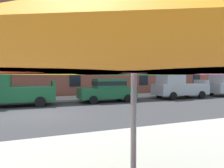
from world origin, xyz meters
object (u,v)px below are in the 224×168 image
object	(u,v)px
pickup_green	(10,91)
pickup_silver	(178,87)
sedan_green	(108,90)
patio_umbrella	(134,51)

from	to	relation	value
pickup_green	pickup_silver	distance (m)	13.61
pickup_green	pickup_silver	world-z (taller)	same
pickup_green	sedan_green	size ratio (longest dim) A/B	1.16
pickup_green	sedan_green	distance (m)	6.79
sedan_green	patio_umbrella	bearing A→B (deg)	-109.84
pickup_silver	pickup_green	bearing A→B (deg)	180.00
pickup_silver	sedan_green	bearing A→B (deg)	-180.00
sedan_green	patio_umbrella	distance (m)	13.56
pickup_silver	patio_umbrella	bearing A→B (deg)	-131.92
sedan_green	pickup_silver	bearing A→B (deg)	0.00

